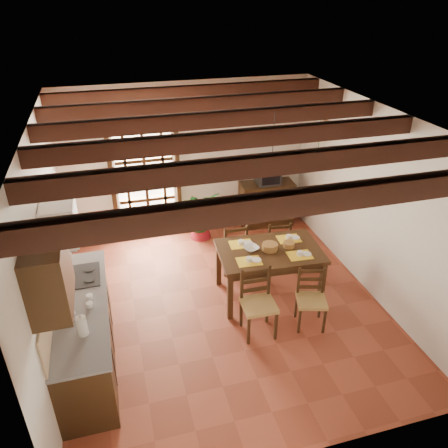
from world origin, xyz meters
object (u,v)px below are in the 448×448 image
object	(u,v)px
chair_near_left	(258,315)
pendant_lamp	(272,166)
potted_plant	(200,210)
kitchen_counter	(85,332)
chair_far_left	(233,255)
dining_table	(269,256)
chair_far_right	(276,251)
crt_tv	(268,174)
chair_near_right	(310,309)
sideboard	(266,203)

from	to	relation	value
chair_near_left	pendant_lamp	size ratio (longest dim) A/B	1.13
chair_near_left	potted_plant	size ratio (longest dim) A/B	0.48
kitchen_counter	pendant_lamp	distance (m)	3.19
chair_far_left	potted_plant	bearing A→B (deg)	-78.28
pendant_lamp	potted_plant	bearing A→B (deg)	107.59
dining_table	kitchen_counter	bearing A→B (deg)	-162.33
chair_far_left	chair_far_right	distance (m)	0.75
chair_near_left	crt_tv	bearing A→B (deg)	69.23
chair_far_left	pendant_lamp	size ratio (longest dim) A/B	1.07
chair_far_right	potted_plant	world-z (taller)	potted_plant
chair_near_right	chair_far_right	world-z (taller)	chair_far_right
potted_plant	sideboard	bearing A→B (deg)	7.26
chair_far_left	pendant_lamp	xyz separation A→B (m)	(0.32, -0.69, 1.80)
pendant_lamp	dining_table	bearing A→B (deg)	-90.00
chair_far_right	crt_tv	size ratio (longest dim) A/B	1.94
kitchen_counter	pendant_lamp	xyz separation A→B (m)	(2.65, 0.76, 1.60)
kitchen_counter	sideboard	world-z (taller)	kitchen_counter
chair_far_right	sideboard	xyz separation A→B (m)	(0.35, 1.43, 0.16)
chair_far_right	crt_tv	xyz separation A→B (m)	(0.35, 1.42, 0.79)
dining_table	pendant_lamp	distance (m)	1.37
chair_near_left	chair_far_right	world-z (taller)	chair_near_left
chair_near_right	chair_far_right	distance (m)	1.53
potted_plant	kitchen_counter	bearing A→B (deg)	-127.78
crt_tv	pendant_lamp	bearing A→B (deg)	-108.68
kitchen_counter	chair_near_right	world-z (taller)	kitchen_counter
chair_near_right	pendant_lamp	bearing A→B (deg)	126.26
chair_near_right	potted_plant	size ratio (longest dim) A/B	0.43
pendant_lamp	chair_far_left	bearing A→B (deg)	115.07
chair_far_left	potted_plant	size ratio (longest dim) A/B	0.46
kitchen_counter	potted_plant	world-z (taller)	potted_plant
kitchen_counter	chair_far_right	bearing A→B (deg)	24.47
sideboard	crt_tv	xyz separation A→B (m)	(0.00, -0.01, 0.63)
potted_plant	pendant_lamp	size ratio (longest dim) A/B	2.34
kitchen_counter	chair_far_left	bearing A→B (deg)	31.84
crt_tv	dining_table	bearing A→B (deg)	-107.80
sideboard	potted_plant	distance (m)	1.39
kitchen_counter	chair_far_right	world-z (taller)	kitchen_counter
chair_near_left	chair_far_right	distance (m)	1.70
dining_table	chair_far_left	size ratio (longest dim) A/B	1.73
chair_far_right	chair_near_left	bearing A→B (deg)	67.10
kitchen_counter	chair_near_left	world-z (taller)	kitchen_counter
dining_table	chair_far_right	size ratio (longest dim) A/B	1.80
dining_table	sideboard	world-z (taller)	sideboard
chair_near_right	crt_tv	xyz separation A→B (m)	(0.45, 2.95, 0.79)
chair_near_right	crt_tv	size ratio (longest dim) A/B	1.91
chair_near_left	chair_far_left	world-z (taller)	chair_near_left
chair_far_right	pendant_lamp	xyz separation A→B (m)	(-0.42, -0.64, 1.81)
chair_near_right	pendant_lamp	world-z (taller)	pendant_lamp
dining_table	chair_near_left	distance (m)	0.94
kitchen_counter	dining_table	bearing A→B (deg)	13.94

